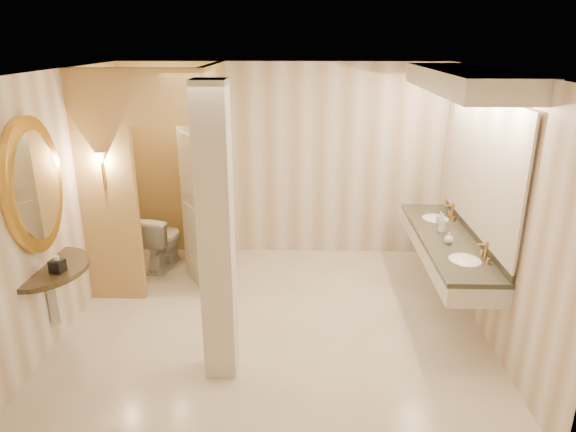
{
  "coord_description": "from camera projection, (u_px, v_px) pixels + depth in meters",
  "views": [
    {
      "loc": [
        0.3,
        -5.03,
        3.02
      ],
      "look_at": [
        0.14,
        0.2,
        1.17
      ],
      "focal_mm": 32.0,
      "sensor_mm": 36.0,
      "label": 1
    }
  ],
  "objects": [
    {
      "name": "pillar",
      "position": [
        216.0,
        238.0,
        4.47
      ],
      "size": [
        0.29,
        0.29,
        2.7
      ],
      "primitive_type": "cube",
      "color": "beige",
      "rests_on": "floor"
    },
    {
      "name": "console_shelf",
      "position": [
        39.0,
        222.0,
        4.89
      ],
      "size": [
        1.0,
        1.0,
        1.95
      ],
      "color": "black",
      "rests_on": "floor"
    },
    {
      "name": "wall_right",
      "position": [
        493.0,
        208.0,
        5.24
      ],
      "size": [
        0.02,
        4.0,
        2.7
      ],
      "primitive_type": "cube",
      "color": "silver",
      "rests_on": "floor"
    },
    {
      "name": "toilet_closet",
      "position": [
        186.0,
        178.0,
        6.24
      ],
      "size": [
        1.5,
        1.55,
        2.7
      ],
      "color": "tan",
      "rests_on": "floor"
    },
    {
      "name": "ceiling",
      "position": [
        273.0,
        71.0,
        4.86
      ],
      "size": [
        4.5,
        4.5,
        0.0
      ],
      "primitive_type": "plane",
      "rotation": [
        3.14,
        0.0,
        0.0
      ],
      "color": "silver",
      "rests_on": "wall_back"
    },
    {
      "name": "wall_front",
      "position": [
        257.0,
        300.0,
        3.42
      ],
      "size": [
        4.5,
        0.02,
        2.7
      ],
      "primitive_type": "cube",
      "color": "silver",
      "rests_on": "floor"
    },
    {
      "name": "wall_back",
      "position": [
        282.0,
        161.0,
        7.19
      ],
      "size": [
        4.5,
        0.02,
        2.7
      ],
      "primitive_type": "cube",
      "color": "silver",
      "rests_on": "floor"
    },
    {
      "name": "floor",
      "position": [
        275.0,
        320.0,
        5.76
      ],
      "size": [
        4.5,
        4.5,
        0.0
      ],
      "primitive_type": "plane",
      "color": "#F1E3D0",
      "rests_on": "ground"
    },
    {
      "name": "wall_sconce",
      "position": [
        101.0,
        159.0,
        5.64
      ],
      "size": [
        0.14,
        0.14,
        0.42
      ],
      "color": "#B97E3B",
      "rests_on": "toilet_closet"
    },
    {
      "name": "wall_left",
      "position": [
        60.0,
        204.0,
        5.37
      ],
      "size": [
        0.02,
        4.0,
        2.7
      ],
      "primitive_type": "cube",
      "color": "silver",
      "rests_on": "floor"
    },
    {
      "name": "tissue_box",
      "position": [
        57.0,
        266.0,
        4.91
      ],
      "size": [
        0.14,
        0.14,
        0.12
      ],
      "primitive_type": "cube",
      "rotation": [
        0.0,
        0.0,
        -0.22
      ],
      "color": "black",
      "rests_on": "console_shelf"
    },
    {
      "name": "soap_bottle_c",
      "position": [
        442.0,
        223.0,
        5.89
      ],
      "size": [
        0.09,
        0.1,
        0.22
      ],
      "primitive_type": "imported",
      "rotation": [
        0.0,
        0.0,
        -0.11
      ],
      "color": "#C6B28C",
      "rests_on": "vanity"
    },
    {
      "name": "soap_bottle_b",
      "position": [
        449.0,
        238.0,
        5.58
      ],
      "size": [
        0.11,
        0.11,
        0.13
      ],
      "primitive_type": "imported",
      "rotation": [
        0.0,
        0.0,
        0.15
      ],
      "color": "silver",
      "rests_on": "vanity"
    },
    {
      "name": "vanity",
      "position": [
        459.0,
        172.0,
        5.53
      ],
      "size": [
        0.75,
        2.51,
        2.09
      ],
      "color": "beige",
      "rests_on": "floor"
    },
    {
      "name": "toilet",
      "position": [
        162.0,
        241.0,
        6.97
      ],
      "size": [
        0.57,
        0.82,
        0.77
      ],
      "primitive_type": "imported",
      "rotation": [
        0.0,
        0.0,
        2.94
      ],
      "color": "white",
      "rests_on": "floor"
    },
    {
      "name": "soap_bottle_a",
      "position": [
        440.0,
        218.0,
        6.16
      ],
      "size": [
        0.08,
        0.08,
        0.15
      ],
      "primitive_type": "imported",
      "rotation": [
        0.0,
        0.0,
        0.14
      ],
      "color": "beige",
      "rests_on": "vanity"
    }
  ]
}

